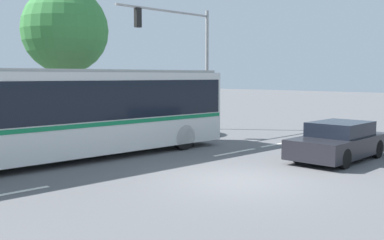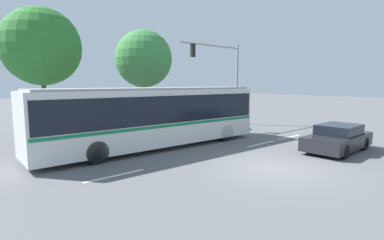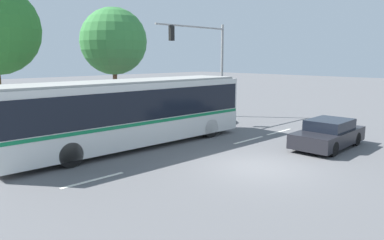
% 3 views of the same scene
% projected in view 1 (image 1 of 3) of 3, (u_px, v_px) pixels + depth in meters
% --- Properties ---
extents(ground_plane, '(140.00, 140.00, 0.00)m').
position_uv_depth(ground_plane, '(237.00, 180.00, 12.81)').
color(ground_plane, '#5B5B5E').
extents(city_bus, '(12.51, 2.89, 3.17)m').
position_uv_depth(city_bus, '(73.00, 108.00, 15.92)').
color(city_bus, silver).
rests_on(city_bus, ground).
extents(sedan_foreground, '(4.41, 2.02, 1.34)m').
position_uv_depth(sedan_foreground, '(339.00, 142.00, 15.92)').
color(sedan_foreground, black).
rests_on(sedan_foreground, ground).
extents(traffic_light_pole, '(6.13, 0.24, 6.48)m').
position_uv_depth(traffic_light_pole, '(187.00, 49.00, 23.76)').
color(traffic_light_pole, gray).
rests_on(traffic_light_pole, ground).
extents(flowering_hedge, '(8.01, 1.18, 1.70)m').
position_uv_depth(flowering_hedge, '(72.00, 121.00, 21.06)').
color(flowering_hedge, '#286028').
rests_on(flowering_hedge, ground).
extents(street_tree_centre, '(4.40, 4.40, 7.48)m').
position_uv_depth(street_tree_centre, '(65.00, 30.00, 23.17)').
color(street_tree_centre, brown).
rests_on(street_tree_centre, ground).
extents(lane_stripe_near, '(2.40, 0.16, 0.01)m').
position_uv_depth(lane_stripe_near, '(278.00, 144.00, 19.59)').
color(lane_stripe_near, silver).
rests_on(lane_stripe_near, ground).
extents(lane_stripe_mid, '(2.40, 0.16, 0.01)m').
position_uv_depth(lane_stripe_mid, '(3.00, 195.00, 11.25)').
color(lane_stripe_mid, silver).
rests_on(lane_stripe_mid, ground).
extents(lane_stripe_far, '(2.40, 0.16, 0.01)m').
position_uv_depth(lane_stripe_far, '(235.00, 152.00, 17.49)').
color(lane_stripe_far, silver).
rests_on(lane_stripe_far, ground).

